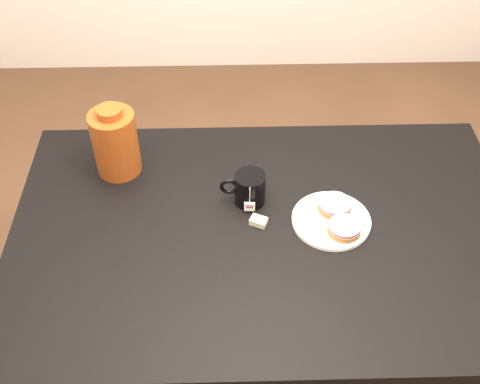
% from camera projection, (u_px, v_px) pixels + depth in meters
% --- Properties ---
extents(ground_plane, '(4.00, 4.00, 0.00)m').
position_uv_depth(ground_plane, '(260.00, 368.00, 2.17)').
color(ground_plane, brown).
extents(table, '(1.40, 0.90, 0.75)m').
position_uv_depth(table, '(265.00, 249.00, 1.70)').
color(table, black).
rests_on(table, ground_plane).
extents(plate, '(0.22, 0.22, 0.02)m').
position_uv_depth(plate, '(331.00, 220.00, 1.66)').
color(plate, white).
rests_on(plate, table).
extents(bagel_back, '(0.12, 0.12, 0.03)m').
position_uv_depth(bagel_back, '(335.00, 206.00, 1.67)').
color(bagel_back, brown).
rests_on(bagel_back, plate).
extents(bagel_front, '(0.11, 0.11, 0.03)m').
position_uv_depth(bagel_front, '(344.00, 228.00, 1.61)').
color(bagel_front, brown).
rests_on(bagel_front, plate).
extents(mug, '(0.13, 0.10, 0.10)m').
position_uv_depth(mug, '(249.00, 188.00, 1.69)').
color(mug, black).
rests_on(mug, table).
extents(teabag_pouch, '(0.05, 0.05, 0.02)m').
position_uv_depth(teabag_pouch, '(259.00, 221.00, 1.65)').
color(teabag_pouch, '#C6B793').
rests_on(teabag_pouch, table).
extents(bagel_package, '(0.17, 0.17, 0.22)m').
position_uv_depth(bagel_package, '(115.00, 142.00, 1.75)').
color(bagel_package, '#60240C').
rests_on(bagel_package, table).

